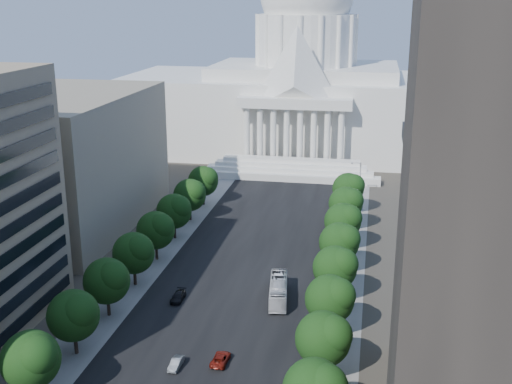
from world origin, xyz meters
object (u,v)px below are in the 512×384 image
Objects in this scene: car_red at (221,359)px; car_silver at (176,364)px; car_dark_b at (178,297)px; city_bus at (278,290)px.

car_silver is at bearing 24.31° from car_red.
car_red is 21.51m from car_dark_b.
car_dark_b is at bearing -53.57° from car_red.
car_silver is at bearing -73.77° from car_dark_b.
car_dark_b is 0.38× the size of city_bus.
car_red is 0.38× the size of city_bus.
car_dark_b is at bearing -175.38° from city_bus.
city_bus is at bearing 67.63° from car_silver.
car_silver is 21.11m from car_dark_b.
car_dark_b is 17.35m from city_bus.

